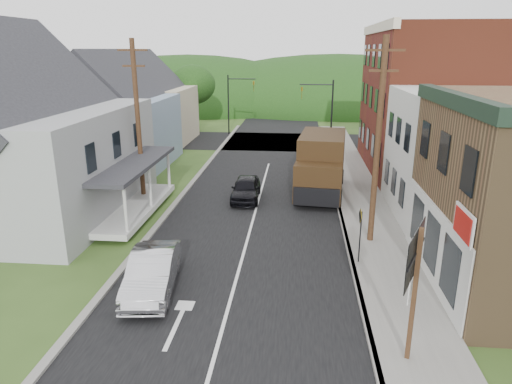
% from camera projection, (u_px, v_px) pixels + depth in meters
% --- Properties ---
extents(ground, '(120.00, 120.00, 0.00)m').
position_uv_depth(ground, '(238.00, 273.00, 18.00)').
color(ground, '#2D4719').
rests_on(ground, ground).
extents(road, '(9.00, 90.00, 0.02)m').
position_uv_depth(road, '(260.00, 196.00, 27.50)').
color(road, black).
rests_on(road, ground).
extents(cross_road, '(60.00, 9.00, 0.02)m').
position_uv_depth(cross_road, '(275.00, 141.00, 43.65)').
color(cross_road, black).
rests_on(cross_road, ground).
extents(sidewalk_right, '(2.80, 55.00, 0.15)m').
position_uv_depth(sidewalk_right, '(364.00, 208.00, 25.05)').
color(sidewalk_right, slate).
rests_on(sidewalk_right, ground).
extents(curb_right, '(0.20, 55.00, 0.15)m').
position_uv_depth(curb_right, '(339.00, 208.00, 25.17)').
color(curb_right, slate).
rests_on(curb_right, ground).
extents(curb_left, '(0.30, 55.00, 0.12)m').
position_uv_depth(curb_left, '(176.00, 203.00, 25.99)').
color(curb_left, slate).
rests_on(curb_left, ground).
extents(storefront_white, '(8.00, 7.00, 6.50)m').
position_uv_depth(storefront_white, '(477.00, 156.00, 23.14)').
color(storefront_white, silver).
rests_on(storefront_white, ground).
extents(storefront_red, '(8.00, 12.00, 10.00)m').
position_uv_depth(storefront_red, '(431.00, 101.00, 31.64)').
color(storefront_red, maroon).
rests_on(storefront_red, ground).
extents(house_gray, '(10.20, 12.24, 8.35)m').
position_uv_depth(house_gray, '(22.00, 134.00, 23.50)').
color(house_gray, gray).
rests_on(house_gray, ground).
extents(house_blue, '(7.14, 8.16, 7.28)m').
position_uv_depth(house_blue, '(121.00, 116.00, 34.03)').
color(house_blue, '#7F92AE').
rests_on(house_blue, ground).
extents(house_cream, '(7.14, 8.16, 7.28)m').
position_uv_depth(house_cream, '(152.00, 102.00, 42.62)').
color(house_cream, '#C1AF96').
rests_on(house_cream, ground).
extents(utility_pole_right, '(1.60, 0.26, 9.00)m').
position_uv_depth(utility_pole_right, '(378.00, 142.00, 19.43)').
color(utility_pole_right, '#472D19').
rests_on(utility_pole_right, ground).
extents(utility_pole_left, '(1.60, 0.26, 9.00)m').
position_uv_depth(utility_pole_left, '(138.00, 122.00, 24.79)').
color(utility_pole_left, '#472D19').
rests_on(utility_pole_left, ground).
extents(traffic_signal_right, '(2.87, 0.20, 6.00)m').
position_uv_depth(traffic_signal_right, '(324.00, 107.00, 38.81)').
color(traffic_signal_right, black).
rests_on(traffic_signal_right, ground).
extents(traffic_signal_left, '(2.87, 0.20, 6.00)m').
position_uv_depth(traffic_signal_left, '(235.00, 98.00, 46.23)').
color(traffic_signal_left, black).
rests_on(traffic_signal_left, ground).
extents(tree_left_b, '(4.80, 4.80, 6.94)m').
position_uv_depth(tree_left_b, '(1.00, 107.00, 29.46)').
color(tree_left_b, '#382616').
rests_on(tree_left_b, ground).
extents(tree_left_c, '(5.80, 5.80, 8.41)m').
position_uv_depth(tree_left_c, '(37.00, 82.00, 36.92)').
color(tree_left_c, '#382616').
rests_on(tree_left_c, ground).
extents(tree_left_d, '(4.80, 4.80, 6.94)m').
position_uv_depth(tree_left_d, '(192.00, 85.00, 47.74)').
color(tree_left_d, '#382616').
rests_on(tree_left_d, ground).
extents(forested_ridge, '(90.00, 30.00, 16.00)m').
position_uv_depth(forested_ridge, '(285.00, 107.00, 70.25)').
color(forested_ridge, black).
rests_on(forested_ridge, ground).
extents(silver_sedan, '(2.09, 4.58, 1.46)m').
position_uv_depth(silver_sedan, '(152.00, 272.00, 16.46)').
color(silver_sedan, silver).
rests_on(silver_sedan, ground).
extents(dark_sedan, '(1.67, 3.97, 1.34)m').
position_uv_depth(dark_sedan, '(246.00, 189.00, 26.55)').
color(dark_sedan, black).
rests_on(dark_sedan, ground).
extents(delivery_van, '(3.27, 6.68, 3.60)m').
position_uv_depth(delivery_van, '(321.00, 165.00, 27.27)').
color(delivery_van, black).
rests_on(delivery_van, ground).
extents(route_sign_cluster, '(0.97, 2.08, 3.92)m').
position_uv_depth(route_sign_cluster, '(414.00, 276.00, 12.09)').
color(route_sign_cluster, '#472D19').
rests_on(route_sign_cluster, sidewalk_right).
extents(warning_sign, '(0.10, 0.64, 2.31)m').
position_uv_depth(warning_sign, '(360.00, 228.00, 18.18)').
color(warning_sign, black).
rests_on(warning_sign, sidewalk_right).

